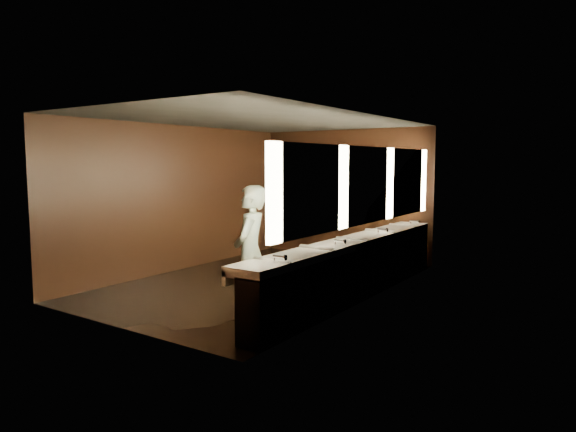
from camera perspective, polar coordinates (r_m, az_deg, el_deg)
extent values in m
plane|color=black|center=(9.05, -2.83, -7.37)|extent=(6.00, 6.00, 0.00)
cube|color=#2D2D2B|center=(8.84, -2.92, 10.59)|extent=(4.00, 6.00, 0.02)
cube|color=black|center=(11.37, 6.28, 2.47)|extent=(4.00, 0.02, 2.80)
cube|color=black|center=(6.70, -18.52, -0.24)|extent=(4.00, 0.02, 2.80)
cube|color=black|center=(10.16, -11.92, 1.97)|extent=(0.02, 6.00, 2.80)
cube|color=black|center=(7.80, 8.93, 0.84)|extent=(0.02, 6.00, 2.80)
cube|color=black|center=(8.03, 7.65, -6.19)|extent=(0.36, 5.40, 0.81)
cube|color=white|center=(7.99, 7.08, -2.99)|extent=(0.55, 5.40, 0.12)
cube|color=white|center=(8.11, 5.53, -3.41)|extent=(0.06, 5.40, 0.18)
cylinder|color=silver|center=(6.01, -0.95, -4.57)|extent=(0.18, 0.04, 0.04)
cylinder|color=silver|center=(7.24, 5.75, -2.79)|extent=(0.18, 0.04, 0.04)
cylinder|color=silver|center=(8.55, 10.45, -1.51)|extent=(0.18, 0.04, 0.04)
cylinder|color=silver|center=(9.90, 13.87, -0.57)|extent=(0.18, 0.04, 0.04)
cube|color=#FFEFBF|center=(5.72, -1.62, 2.57)|extent=(0.06, 0.22, 1.15)
cube|color=white|center=(6.38, 2.70, 2.92)|extent=(0.03, 1.32, 1.15)
cube|color=#FFEFBF|center=(7.08, 5.99, 3.20)|extent=(0.06, 0.23, 1.15)
cube|color=white|center=(7.78, 8.88, 3.41)|extent=(0.03, 1.32, 1.15)
cube|color=#FFEFBF|center=(8.52, 11.09, 3.59)|extent=(0.06, 0.23, 1.15)
cube|color=white|center=(9.25, 13.13, 3.72)|extent=(0.03, 1.32, 1.15)
cube|color=#FFEFBF|center=(10.01, 14.70, 3.85)|extent=(0.06, 0.22, 1.15)
imported|color=#81B2C1|center=(6.74, -4.19, -4.21)|extent=(0.64, 0.77, 1.80)
cylinder|color=black|center=(7.35, 2.46, -8.45)|extent=(0.42, 0.42, 0.52)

